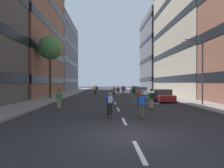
% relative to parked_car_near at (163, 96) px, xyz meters
% --- Properties ---
extents(ground_plane, '(169.25, 169.25, 0.00)m').
position_rel_parked_car_near_xyz_m(ground_plane, '(-5.82, 13.75, -0.70)').
color(ground_plane, '#28282B').
extents(sidewalk_left, '(3.63, 77.57, 0.14)m').
position_rel_parked_car_near_xyz_m(sidewalk_left, '(-14.66, 17.28, -0.63)').
color(sidewalk_left, gray).
rests_on(sidewalk_left, ground_plane).
extents(sidewalk_right, '(3.63, 77.57, 0.14)m').
position_rel_parked_car_near_xyz_m(sidewalk_right, '(3.02, 17.28, -0.63)').
color(sidewalk_right, gray).
rests_on(sidewalk_right, ground_plane).
extents(lane_markings, '(0.16, 67.20, 0.01)m').
position_rel_parked_car_near_xyz_m(lane_markings, '(-5.82, 16.04, -0.70)').
color(lane_markings, silver).
rests_on(lane_markings, ground_plane).
extents(building_left_mid, '(16.69, 20.05, 27.97)m').
position_rel_parked_car_near_xyz_m(building_left_mid, '(-24.76, 12.22, 13.37)').
color(building_left_mid, brown).
rests_on(building_left_mid, ground_plane).
extents(building_left_far, '(16.69, 23.00, 20.15)m').
position_rel_parked_car_near_xyz_m(building_left_far, '(-24.76, 33.20, 9.47)').
color(building_left_far, slate).
rests_on(building_left_far, ground_plane).
extents(building_right_mid, '(16.69, 21.66, 29.48)m').
position_rel_parked_car_near_xyz_m(building_right_mid, '(13.12, 12.22, 14.13)').
color(building_right_mid, '#B2A893').
rests_on(building_right_mid, ground_plane).
extents(building_right_far, '(16.69, 16.59, 22.09)m').
position_rel_parked_car_near_xyz_m(building_right_far, '(13.12, 33.20, 10.44)').
color(building_right_far, slate).
rests_on(building_right_far, ground_plane).
extents(parked_car_near, '(1.82, 4.40, 1.52)m').
position_rel_parked_car_near_xyz_m(parked_car_near, '(0.00, 0.00, 0.00)').
color(parked_car_near, maroon).
rests_on(parked_car_near, ground_plane).
extents(parked_car_mid, '(1.82, 4.40, 1.52)m').
position_rel_parked_car_near_xyz_m(parked_car_mid, '(0.00, 12.93, 0.00)').
color(parked_car_mid, silver).
rests_on(parked_car_mid, ground_plane).
extents(parked_car_far, '(1.82, 4.40, 1.52)m').
position_rel_parked_car_near_xyz_m(parked_car_far, '(0.00, 21.61, 0.00)').
color(parked_car_far, black).
rests_on(parked_car_far, ground_plane).
extents(street_tree_near, '(3.34, 3.34, 8.76)m').
position_rel_parked_car_near_xyz_m(street_tree_near, '(-14.66, 4.25, 6.44)').
color(street_tree_near, '#4C3823').
rests_on(street_tree_near, sidewalk_left).
extents(streetlamp_right, '(2.13, 0.30, 6.50)m').
position_rel_parked_car_near_xyz_m(streetlamp_right, '(2.29, -4.31, 3.44)').
color(streetlamp_right, '#3F3F44').
rests_on(streetlamp_right, sidewalk_right).
extents(skater_0, '(0.56, 0.92, 1.78)m').
position_rel_parked_car_near_xyz_m(skater_0, '(-8.73, 18.20, 0.29)').
color(skater_0, brown).
rests_on(skater_0, ground_plane).
extents(skater_1, '(0.57, 0.92, 1.78)m').
position_rel_parked_car_near_xyz_m(skater_1, '(-3.03, 19.44, 0.32)').
color(skater_1, brown).
rests_on(skater_1, ground_plane).
extents(skater_2, '(0.57, 0.92, 1.78)m').
position_rel_parked_car_near_xyz_m(skater_2, '(-5.26, 11.89, 0.32)').
color(skater_2, brown).
rests_on(skater_2, ground_plane).
extents(skater_3, '(0.54, 0.91, 1.78)m').
position_rel_parked_car_near_xyz_m(skater_3, '(-8.96, 14.40, 0.29)').
color(skater_3, brown).
rests_on(skater_3, ground_plane).
extents(skater_4, '(0.57, 0.92, 1.78)m').
position_rel_parked_car_near_xyz_m(skater_4, '(-6.65, -10.12, 0.32)').
color(skater_4, brown).
rests_on(skater_4, ground_plane).
extents(skater_5, '(0.55, 0.92, 1.78)m').
position_rel_parked_car_near_xyz_m(skater_5, '(-4.81, 8.55, 0.32)').
color(skater_5, brown).
rests_on(skater_5, ground_plane).
extents(skater_6, '(0.55, 0.91, 1.78)m').
position_rel_parked_car_near_xyz_m(skater_6, '(-3.58, -3.91, 0.32)').
color(skater_6, brown).
rests_on(skater_6, ground_plane).
extents(skater_7, '(0.57, 0.92, 1.78)m').
position_rel_parked_car_near_xyz_m(skater_7, '(-2.95, -6.44, 0.32)').
color(skater_7, brown).
rests_on(skater_7, ground_plane).
extents(skater_8, '(0.56, 0.92, 1.78)m').
position_rel_parked_car_near_xyz_m(skater_8, '(-4.57, -10.48, 0.29)').
color(skater_8, brown).
rests_on(skater_8, ground_plane).
extents(skater_9, '(0.56, 0.92, 1.78)m').
position_rel_parked_car_near_xyz_m(skater_9, '(-3.29, 13.47, 0.29)').
color(skater_9, brown).
rests_on(skater_9, ground_plane).
extents(skater_10, '(0.56, 0.92, 1.78)m').
position_rel_parked_car_near_xyz_m(skater_10, '(-10.89, -6.40, 0.32)').
color(skater_10, brown).
rests_on(skater_10, ground_plane).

